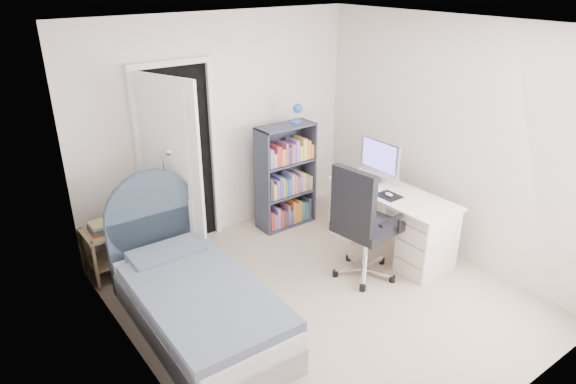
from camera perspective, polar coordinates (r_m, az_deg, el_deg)
room_shell at (r=4.43m, az=4.13°, el=1.67°), size 3.50×3.70×2.60m
door at (r=5.37m, az=-12.60°, el=2.73°), size 0.92×0.78×2.06m
bed at (r=4.60m, az=-10.28°, el=-11.77°), size 0.96×1.96×1.19m
nightstand at (r=5.46m, az=-19.68°, el=-5.14°), size 0.42×0.42×0.61m
floor_lamp at (r=5.40m, az=-12.86°, el=-3.04°), size 0.19×0.19×1.30m
bookcase at (r=6.11m, az=-0.19°, el=1.33°), size 0.70×0.30×1.49m
desk at (r=5.73m, az=11.26°, el=-2.85°), size 0.58×1.45×1.19m
office_chair at (r=5.02m, az=8.17°, el=-3.01°), size 0.64×0.66×1.22m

